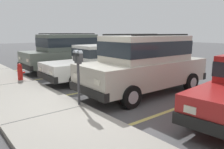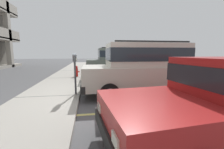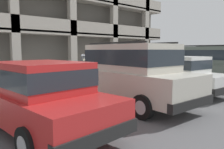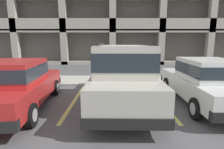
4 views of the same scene
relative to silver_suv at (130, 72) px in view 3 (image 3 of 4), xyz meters
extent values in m
cube|color=#565659|center=(-0.15, 2.29, -1.14)|extent=(80.00, 80.00, 0.10)
cube|color=#ADA89E|center=(-0.15, 3.59, -1.03)|extent=(40.00, 2.20, 0.12)
cube|color=#606060|center=(-0.15, 3.59, -0.97)|extent=(0.03, 2.16, 0.00)
cube|color=#606060|center=(3.85, 3.59, -0.97)|extent=(0.03, 2.16, 0.00)
cube|color=#606060|center=(7.85, 3.59, -0.97)|extent=(0.03, 2.16, 0.00)
cube|color=#DBD16B|center=(-1.69, 0.89, -1.08)|extent=(0.12, 4.80, 0.01)
cube|color=#DBD16B|center=(1.40, 0.89, -1.08)|extent=(0.12, 4.80, 0.01)
cube|color=#DBD16B|center=(4.50, 0.89, -1.08)|extent=(0.12, 4.80, 0.01)
cube|color=#DBD16B|center=(7.60, 0.89, -1.08)|extent=(0.12, 4.80, 0.01)
cube|color=beige|center=(0.00, 0.02, -0.36)|extent=(1.91, 4.73, 0.80)
cube|color=beige|center=(0.00, -0.03, 0.46)|extent=(1.67, 2.94, 0.84)
cube|color=#232B33|center=(0.00, -0.03, 0.48)|extent=(1.69, 2.96, 0.46)
cube|color=black|center=(0.04, 2.33, -0.64)|extent=(1.88, 0.19, 0.24)
cube|color=black|center=(-0.04, -2.29, -0.64)|extent=(1.88, 0.19, 0.24)
cube|color=silver|center=(0.61, 2.37, -0.28)|extent=(0.24, 0.03, 0.14)
cube|color=silver|center=(-0.53, 2.39, -0.28)|extent=(0.24, 0.03, 0.14)
cylinder|color=black|center=(0.93, 1.46, -0.76)|extent=(0.21, 0.66, 0.66)
cylinder|color=#B2B2B7|center=(0.93, 1.46, -0.76)|extent=(0.23, 0.37, 0.36)
cylinder|color=black|center=(-0.88, 1.49, -0.76)|extent=(0.21, 0.66, 0.66)
cylinder|color=#B2B2B7|center=(-0.88, 1.49, -0.76)|extent=(0.23, 0.37, 0.36)
cylinder|color=black|center=(0.88, -1.45, -0.76)|extent=(0.21, 0.66, 0.66)
cylinder|color=#B2B2B7|center=(0.88, -1.45, -0.76)|extent=(0.23, 0.37, 0.36)
cylinder|color=black|center=(-0.92, -1.42, -0.76)|extent=(0.21, 0.66, 0.66)
cylinder|color=#B2B2B7|center=(-0.92, -1.42, -0.76)|extent=(0.23, 0.37, 0.36)
cube|color=black|center=(0.69, -0.04, 0.92)|extent=(0.09, 2.62, 0.05)
cube|color=black|center=(-0.69, -0.02, 0.92)|extent=(0.09, 2.62, 0.05)
cube|color=red|center=(-3.28, -0.27, -0.49)|extent=(2.12, 4.54, 0.60)
cube|color=red|center=(-3.25, -0.57, 0.13)|extent=(1.68, 2.12, 0.64)
cube|color=#232B33|center=(-3.25, -0.57, 0.15)|extent=(1.71, 2.14, 0.35)
cube|color=black|center=(-3.49, 1.88, -0.67)|extent=(1.74, 0.33, 0.24)
cube|color=black|center=(-3.07, -2.42, -0.67)|extent=(1.74, 0.33, 0.24)
cube|color=silver|center=(-2.97, 1.98, -0.43)|extent=(0.24, 0.05, 0.14)
cylinder|color=black|center=(-2.59, 1.16, -0.79)|extent=(0.22, 0.61, 0.60)
cylinder|color=#B2B2B7|center=(-2.59, 1.16, -0.79)|extent=(0.21, 0.35, 0.33)
cylinder|color=black|center=(-2.32, -1.55, -0.79)|extent=(0.22, 0.61, 0.60)
cylinder|color=#B2B2B7|center=(-2.32, -1.55, -0.79)|extent=(0.21, 0.35, 0.33)
cylinder|color=black|center=(-3.98, -1.71, -0.79)|extent=(0.22, 0.61, 0.60)
cylinder|color=#B2B2B7|center=(-3.98, -1.71, -0.79)|extent=(0.21, 0.35, 0.33)
cube|color=silver|center=(2.79, 0.22, -0.49)|extent=(1.81, 4.44, 0.60)
cube|color=silver|center=(2.78, -0.08, 0.13)|extent=(1.54, 2.02, 0.64)
cube|color=#232B33|center=(2.78, -0.08, 0.15)|extent=(1.57, 2.04, 0.35)
cube|color=black|center=(2.84, 2.38, -0.67)|extent=(1.74, 0.20, 0.24)
cube|color=silver|center=(3.37, 2.42, -0.43)|extent=(0.24, 0.04, 0.14)
cube|color=silver|center=(2.31, 2.45, -0.43)|extent=(0.24, 0.04, 0.14)
cylinder|color=black|center=(3.65, 1.57, -0.79)|extent=(0.17, 0.60, 0.60)
cylinder|color=#B2B2B7|center=(3.65, 1.57, -0.79)|extent=(0.19, 0.33, 0.33)
cylinder|color=black|center=(1.99, 1.61, -0.79)|extent=(0.17, 0.60, 0.60)
cylinder|color=#B2B2B7|center=(1.99, 1.61, -0.79)|extent=(0.19, 0.33, 0.33)
cylinder|color=black|center=(3.59, -1.16, -0.79)|extent=(0.17, 0.60, 0.60)
cylinder|color=#B2B2B7|center=(3.59, -1.16, -0.79)|extent=(0.19, 0.33, 0.33)
cylinder|color=black|center=(1.92, -1.12, -0.79)|extent=(0.17, 0.60, 0.60)
cylinder|color=#B2B2B7|center=(1.92, -1.12, -0.79)|extent=(0.19, 0.33, 0.33)
cube|color=#5B665B|center=(5.81, -0.03, -0.36)|extent=(1.89, 4.72, 0.80)
cube|color=#5B665B|center=(5.81, -0.08, 0.46)|extent=(1.65, 2.93, 0.84)
cube|color=#232B33|center=(5.81, -0.08, 0.48)|extent=(1.67, 2.95, 0.46)
cube|color=black|center=(5.79, 2.28, -0.64)|extent=(1.88, 0.18, 0.24)
cube|color=silver|center=(6.36, 2.33, -0.28)|extent=(0.24, 0.03, 0.14)
cube|color=silver|center=(5.22, 2.32, -0.28)|extent=(0.24, 0.03, 0.14)
cylinder|color=black|center=(6.70, 1.43, -0.76)|extent=(0.21, 0.66, 0.66)
cylinder|color=#B2B2B7|center=(6.70, 1.43, -0.76)|extent=(0.22, 0.37, 0.36)
cylinder|color=black|center=(4.89, 1.42, -0.76)|extent=(0.21, 0.66, 0.66)
cylinder|color=#B2B2B7|center=(4.89, 1.42, -0.76)|extent=(0.22, 0.37, 0.36)
cube|color=black|center=(6.50, -0.07, 0.92)|extent=(0.08, 2.62, 0.05)
cube|color=black|center=(5.12, -0.09, 0.92)|extent=(0.08, 2.62, 0.05)
cylinder|color=#47474C|center=(-0.01, 2.64, -0.40)|extent=(0.07, 0.07, 1.15)
cube|color=#47474C|center=(-0.01, 2.64, 0.21)|extent=(0.28, 0.06, 0.06)
cube|color=#424447|center=(-0.11, 2.64, 0.35)|extent=(0.15, 0.11, 0.22)
cylinder|color=#9EA8B2|center=(-0.11, 2.64, 0.46)|extent=(0.15, 0.11, 0.15)
cube|color=#B7B293|center=(-0.11, 2.58, 0.31)|extent=(0.08, 0.01, 0.08)
cube|color=#424447|center=(0.09, 2.64, 0.35)|extent=(0.15, 0.11, 0.22)
cylinder|color=#9EA8B2|center=(0.09, 2.64, 0.46)|extent=(0.15, 0.11, 0.15)
cube|color=#B7B293|center=(0.09, 2.58, 0.31)|extent=(0.08, 0.01, 0.08)
cube|color=#A8A093|center=(-0.28, 15.82, -0.94)|extent=(32.00, 10.00, 0.30)
cube|color=#A8A093|center=(-0.28, 10.92, 2.61)|extent=(32.00, 0.20, 1.10)
cylinder|color=red|center=(4.32, 2.94, -0.69)|extent=(0.20, 0.20, 0.55)
sphere|color=red|center=(4.32, 2.94, -0.36)|extent=(0.18, 0.18, 0.18)
cylinder|color=red|center=(4.32, 2.79, -0.67)|extent=(0.08, 0.10, 0.08)
cylinder|color=red|center=(4.47, 2.94, -0.67)|extent=(0.10, 0.07, 0.07)
camera|label=1|loc=(-5.09, 5.55, 1.00)|focal=35.00mm
camera|label=2|loc=(-5.53, 2.15, 0.53)|focal=24.00mm
camera|label=3|loc=(-5.08, -5.10, 0.69)|focal=35.00mm
camera|label=4|loc=(-0.34, -5.59, 0.97)|focal=28.00mm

